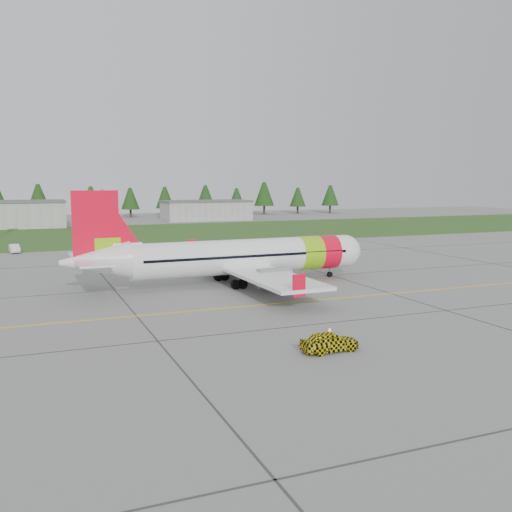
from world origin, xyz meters
name	(u,v)px	position (x,y,z in m)	size (l,w,h in m)	color
ground	(345,321)	(0.00, 0.00, 0.00)	(320.00, 320.00, 0.00)	gray
aircraft	(239,257)	(-2.04, 18.71, 2.93)	(33.48, 30.72, 10.15)	white
follow_me_car	(330,322)	(-5.15, -6.60, 1.96)	(1.58, 1.34, 3.92)	#FFEE0E
service_van	(14,240)	(-24.81, 57.16, 2.00)	(1.40, 1.32, 4.01)	white
grass_strip	(143,234)	(0.00, 82.00, 0.01)	(320.00, 50.00, 0.03)	#30561E
taxi_guideline	(300,302)	(0.00, 8.00, 0.01)	(120.00, 0.25, 0.02)	gold
hangar_east	(206,211)	(25.00, 118.00, 2.60)	(24.00, 12.00, 5.20)	#A8A8A3
treeline	(107,201)	(0.00, 138.00, 5.00)	(160.00, 8.00, 10.00)	#1C3F14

